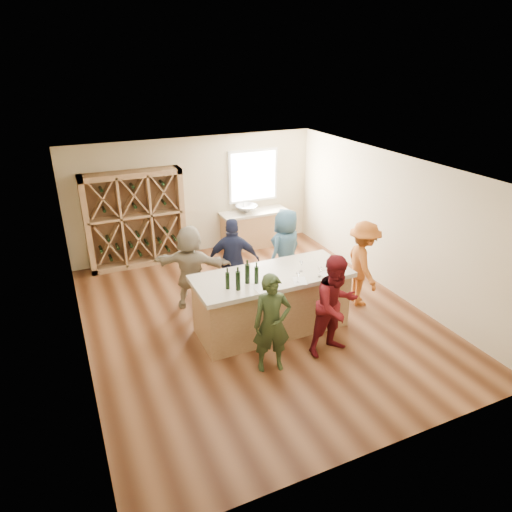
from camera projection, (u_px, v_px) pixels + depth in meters
name	position (u px, v px, depth m)	size (l,w,h in m)	color
floor	(256.00, 319.00, 8.58)	(6.00, 7.00, 0.10)	#56311B
ceiling	(255.00, 166.00, 7.41)	(6.00, 7.00, 0.10)	white
wall_back	(195.00, 196.00, 10.95)	(6.00, 0.10, 2.80)	#BEAF8A
wall_front	(387.00, 362.00, 5.04)	(6.00, 0.10, 2.80)	#BEAF8A
wall_left	(71.00, 281.00, 6.85)	(0.10, 7.00, 2.80)	#BEAF8A
wall_right	(394.00, 224.00, 9.14)	(0.10, 7.00, 2.80)	#BEAF8A
window_frame	(253.00, 176.00, 11.31)	(1.30, 0.06, 1.30)	white
window_pane	(254.00, 176.00, 11.28)	(1.18, 0.01, 1.18)	white
wine_rack	(135.00, 220.00, 10.27)	(2.20, 0.45, 2.20)	#956E47
back_counter_base	(254.00, 230.00, 11.58)	(1.60, 0.58, 0.86)	#956E47
back_counter_top	(254.00, 212.00, 11.39)	(1.70, 0.62, 0.06)	#B4A993
sink	(247.00, 209.00, 11.27)	(0.54, 0.54, 0.19)	silver
faucet	(244.00, 205.00, 11.40)	(0.02, 0.02, 0.30)	silver
tasting_counter_base	(272.00, 304.00, 8.01)	(2.60, 1.00, 1.00)	#956E47
tasting_counter_top	(272.00, 276.00, 7.79)	(2.72, 1.12, 0.08)	#B4A993
wine_bottle_a	(228.00, 281.00, 7.24)	(0.07, 0.07, 0.28)	black
wine_bottle_b	(238.00, 281.00, 7.20)	(0.08, 0.08, 0.32)	black
wine_bottle_c	(247.00, 274.00, 7.41)	(0.08, 0.08, 0.33)	black
wine_bottle_d	(256.00, 275.00, 7.41)	(0.07, 0.07, 0.29)	black
wine_glass_a	(269.00, 284.00, 7.26)	(0.06, 0.06, 0.17)	white
wine_glass_b	(298.00, 278.00, 7.45)	(0.06, 0.06, 0.16)	white
wine_glass_c	(320.00, 272.00, 7.65)	(0.06, 0.06, 0.17)	white
wine_glass_d	(301.00, 267.00, 7.85)	(0.07, 0.07, 0.18)	white
wine_glass_e	(328.00, 266.00, 7.86)	(0.07, 0.07, 0.18)	white
tasting_menu_a	(261.00, 288.00, 7.30)	(0.23, 0.32, 0.00)	white
tasting_menu_b	(300.00, 281.00, 7.55)	(0.22, 0.30, 0.00)	white
tasting_menu_c	(327.00, 275.00, 7.76)	(0.19, 0.27, 0.00)	white
person_near_left	(272.00, 324.00, 6.86)	(0.59, 0.43, 1.61)	#263319
person_near_right	(336.00, 306.00, 7.24)	(0.83, 0.46, 1.72)	#590F14
person_server	(363.00, 264.00, 8.73)	(1.09, 0.51, 1.68)	#994C19
person_far_mid	(234.00, 261.00, 8.77)	(1.01, 0.52, 1.73)	#191E38
person_far_right	(285.00, 250.00, 9.28)	(0.84, 0.55, 1.72)	#335972
person_far_left	(191.00, 267.00, 8.61)	(1.54, 0.55, 1.66)	gray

